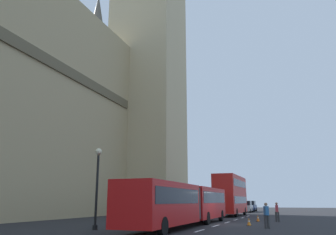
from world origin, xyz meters
The scene contains 11 objects.
ground_plane centered at (0.00, 0.00, 0.00)m, with size 160.00×160.00×0.00m, color #262628.
lane_centre_marking centered at (0.26, 0.00, 0.00)m, with size 34.40×0.16×0.01m.
articulated_bus centered at (-3.37, 1.99, 1.75)m, with size 18.30×2.54×2.90m.
double_decker_bus centered at (16.15, 2.00, 2.71)m, with size 10.82×2.54×4.90m.
sedan_lead centered at (30.49, 2.09, 0.91)m, with size 4.40×1.86×1.85m.
sedan_trailing centered at (36.12, 2.08, 0.91)m, with size 4.40×1.86×1.85m.
traffic_cone_west centered at (-1.03, -2.32, 0.28)m, with size 0.36×0.36×0.58m.
traffic_cone_middle centered at (4.62, -2.40, 0.28)m, with size 0.36×0.36×0.58m.
street_lamp centered at (-8.31, 6.50, 3.06)m, with size 0.44×0.44×5.27m.
pedestrian_near_cones centered at (-3.27, -3.81, 0.91)m, with size 0.46×0.38×1.69m.
pedestrian_by_kerb centered at (4.80, -4.08, 0.91)m, with size 0.40×0.36×1.69m.
Camera 1 is at (-28.21, -5.85, 1.79)m, focal length 36.43 mm.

